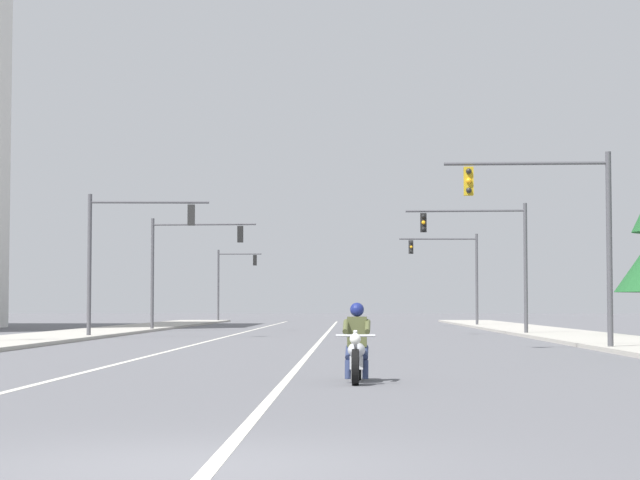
% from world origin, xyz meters
% --- Properties ---
extents(ground_plane, '(400.00, 400.00, 0.00)m').
position_xyz_m(ground_plane, '(0.00, 0.00, 0.00)').
color(ground_plane, '#5B5B60').
extents(lane_stripe_center, '(0.16, 100.00, 0.01)m').
position_xyz_m(lane_stripe_center, '(0.24, 45.00, 0.00)').
color(lane_stripe_center, beige).
rests_on(lane_stripe_center, ground).
extents(lane_stripe_left, '(0.16, 100.00, 0.01)m').
position_xyz_m(lane_stripe_left, '(-4.15, 45.00, 0.00)').
color(lane_stripe_left, beige).
rests_on(lane_stripe_left, ground).
extents(sidewalk_kerb_right, '(4.40, 110.00, 0.14)m').
position_xyz_m(sidewalk_kerb_right, '(11.30, 40.00, 0.07)').
color(sidewalk_kerb_right, '#ADA89E').
rests_on(sidewalk_kerb_right, ground).
extents(sidewalk_kerb_left, '(4.40, 110.00, 0.14)m').
position_xyz_m(sidewalk_kerb_left, '(-11.30, 40.00, 0.07)').
color(sidewalk_kerb_left, '#ADA89E').
rests_on(sidewalk_kerb_left, ground).
extents(motorcycle_with_rider, '(0.70, 2.19, 1.46)m').
position_xyz_m(motorcycle_with_rider, '(1.56, 11.51, 0.59)').
color(motorcycle_with_rider, black).
rests_on(motorcycle_with_rider, ground).
extents(traffic_signal_near_right, '(5.19, 0.37, 6.20)m').
position_xyz_m(traffic_signal_near_right, '(8.00, 27.02, 4.12)').
color(traffic_signal_near_right, '#47474C').
rests_on(traffic_signal_near_right, ground).
extents(traffic_signal_near_left, '(5.21, 0.53, 6.20)m').
position_xyz_m(traffic_signal_near_left, '(-8.27, 40.91, 4.12)').
color(traffic_signal_near_left, '#47474C').
rests_on(traffic_signal_near_left, ground).
extents(traffic_signal_mid_right, '(5.67, 0.47, 6.20)m').
position_xyz_m(traffic_signal_mid_right, '(7.98, 45.95, 4.15)').
color(traffic_signal_mid_right, '#47474C').
rests_on(traffic_signal_mid_right, ground).
extents(traffic_signal_mid_left, '(5.81, 0.48, 6.20)m').
position_xyz_m(traffic_signal_mid_left, '(-7.75, 55.25, 4.15)').
color(traffic_signal_mid_left, '#47474C').
rests_on(traffic_signal_mid_left, ground).
extents(traffic_signal_far_right, '(5.26, 0.57, 6.20)m').
position_xyz_m(traffic_signal_far_right, '(8.36, 70.02, 4.12)').
color(traffic_signal_far_right, '#47474C').
rests_on(traffic_signal_far_right, ground).
extents(traffic_signal_far_left, '(3.82, 0.37, 6.20)m').
position_xyz_m(traffic_signal_far_left, '(-8.92, 93.09, 4.03)').
color(traffic_signal_far_left, '#47474C').
rests_on(traffic_signal_far_left, ground).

